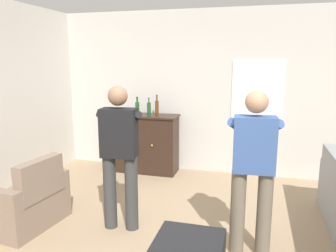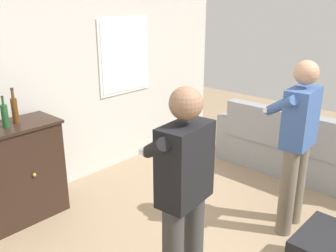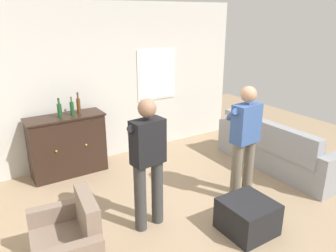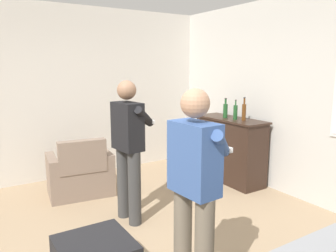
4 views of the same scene
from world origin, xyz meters
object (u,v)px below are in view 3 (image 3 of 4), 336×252
(couch, at_px, (272,150))
(ottoman, at_px, (247,216))
(bottle_liquor_amber, at_px, (72,108))
(armchair, at_px, (69,248))
(person_standing_right, at_px, (244,138))
(bottle_wine_green, at_px, (60,110))
(sideboard_cabinet, at_px, (68,145))
(person_standing_left, at_px, (148,158))
(bottle_spirits_clear, at_px, (78,105))

(couch, relative_size, ottoman, 3.83)
(bottle_liquor_amber, bearing_deg, armchair, -109.81)
(bottle_liquor_amber, distance_m, person_standing_right, 2.75)
(armchair, bearing_deg, bottle_wine_green, 74.86)
(sideboard_cabinet, height_order, person_standing_left, person_standing_left)
(ottoman, xyz_separation_m, person_standing_left, (-0.97, 0.78, 0.73))
(armchair, height_order, bottle_spirits_clear, bottle_spirits_clear)
(ottoman, height_order, person_standing_left, person_standing_left)
(ottoman, height_order, person_standing_right, person_standing_right)
(sideboard_cabinet, relative_size, person_standing_left, 0.74)
(bottle_liquor_amber, relative_size, person_standing_left, 0.18)
(armchair, relative_size, person_standing_left, 0.57)
(ottoman, distance_m, person_standing_right, 1.10)
(sideboard_cabinet, height_order, ottoman, sideboard_cabinet)
(person_standing_right, bearing_deg, armchair, -177.32)
(armchair, bearing_deg, ottoman, -14.12)
(sideboard_cabinet, distance_m, bottle_spirits_clear, 0.70)
(person_standing_left, bearing_deg, couch, 5.43)
(couch, height_order, bottle_spirits_clear, bottle_spirits_clear)
(ottoman, bearing_deg, sideboard_cabinet, 116.82)
(bottle_spirits_clear, bearing_deg, person_standing_left, -85.02)
(bottle_wine_green, height_order, person_standing_right, person_standing_right)
(ottoman, relative_size, person_standing_left, 0.36)
(sideboard_cabinet, bearing_deg, armchair, -106.63)
(bottle_spirits_clear, xyz_separation_m, person_standing_left, (0.18, -2.01, -0.22))
(couch, xyz_separation_m, person_standing_left, (-2.59, -0.25, 0.59))
(bottle_wine_green, xyz_separation_m, ottoman, (1.47, -2.71, -0.94))
(couch, relative_size, person_standing_right, 1.36)
(couch, bearing_deg, ottoman, -147.77)
(bottle_liquor_amber, height_order, bottle_spirits_clear, bottle_spirits_clear)
(sideboard_cabinet, height_order, person_standing_right, person_standing_right)
(bottle_wine_green, bearing_deg, bottle_spirits_clear, 13.09)
(armchair, height_order, person_standing_right, person_standing_right)
(bottle_liquor_amber, relative_size, bottle_spirits_clear, 0.87)
(couch, relative_size, bottle_wine_green, 7.24)
(sideboard_cabinet, bearing_deg, ottoman, -63.18)
(bottle_spirits_clear, xyz_separation_m, ottoman, (1.14, -2.79, -0.95))
(sideboard_cabinet, relative_size, ottoman, 2.08)
(person_standing_left, bearing_deg, sideboard_cabinet, 102.21)
(person_standing_left, bearing_deg, person_standing_right, -5.33)
(couch, relative_size, sideboard_cabinet, 1.84)
(bottle_liquor_amber, bearing_deg, ottoman, -65.10)
(bottle_wine_green, relative_size, person_standing_right, 0.19)
(bottle_liquor_amber, height_order, person_standing_right, person_standing_right)
(sideboard_cabinet, distance_m, person_standing_left, 2.07)
(couch, distance_m, armchair, 3.73)
(bottle_wine_green, distance_m, person_standing_left, 2.01)
(couch, height_order, bottle_liquor_amber, bottle_liquor_amber)
(ottoman, distance_m, person_standing_left, 1.44)
(couch, distance_m, bottle_spirits_clear, 3.38)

